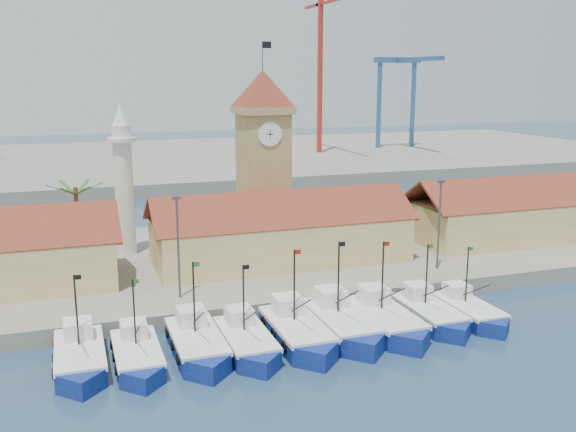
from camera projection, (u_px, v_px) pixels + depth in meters
name	position (u px, v px, depth m)	size (l,w,h in m)	color
ground	(362.00, 348.00, 49.54)	(400.00, 400.00, 0.00)	navy
quay	(269.00, 257.00, 71.53)	(140.00, 32.00, 1.50)	gray
terminal	(160.00, 161.00, 150.86)	(240.00, 80.00, 2.00)	gray
boat_0	(80.00, 359.00, 45.80)	(3.47, 9.50, 7.19)	navy
boat_1	(138.00, 357.00, 46.24)	(3.24, 8.89, 6.72)	navy
boat_2	(198.00, 346.00, 48.03)	(3.60, 9.87, 7.47)	navy
boat_3	(247.00, 343.00, 48.60)	(3.41, 9.33, 7.06)	navy
boat_4	(298.00, 334.00, 50.15)	(3.78, 10.35, 7.83)	navy
boat_5	(342.00, 326.00, 51.77)	(3.87, 10.61, 8.03)	navy
boat_6	(387.00, 322.00, 52.58)	(3.78, 10.35, 7.83)	navy
boat_7	(430.00, 315.00, 54.26)	(3.44, 9.42, 7.13)	navy
boat_8	(470.00, 313.00, 55.01)	(3.22, 8.82, 6.68)	navy
hall_center	(280.00, 238.00, 67.14)	(27.04, 10.13, 7.61)	#E5CC7D
hall_right	(532.00, 216.00, 77.36)	(31.20, 10.13, 7.61)	#E5CC7D
clock_tower	(263.00, 155.00, 70.97)	(5.80, 5.80, 22.70)	tan
minaret	(124.00, 179.00, 68.51)	(3.00, 3.00, 16.30)	silver
palm_tree	(77.00, 218.00, 65.81)	(5.60, 5.03, 8.39)	brown
lamp_posts	(313.00, 231.00, 59.39)	(80.70, 0.25, 9.03)	#3F3F44
crane_red_right	(322.00, 53.00, 152.06)	(1.00, 31.54, 43.08)	#B2271B
gantry	(403.00, 78.00, 163.48)	(13.00, 22.00, 23.20)	#2C5587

